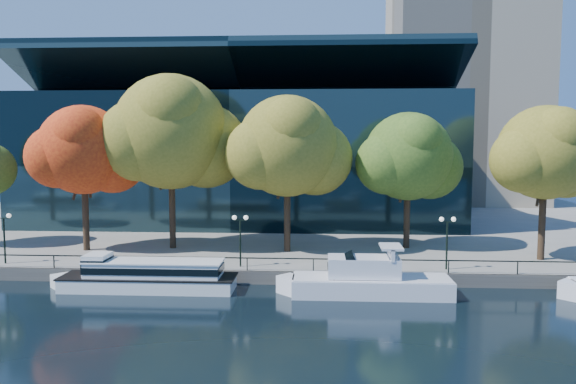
# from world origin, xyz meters

# --- Properties ---
(ground) EXTENTS (160.00, 160.00, 0.00)m
(ground) POSITION_xyz_m (0.00, 0.00, 0.00)
(ground) COLOR black
(ground) RESTS_ON ground
(promenade) EXTENTS (90.00, 67.08, 1.00)m
(promenade) POSITION_xyz_m (0.00, 36.38, 0.50)
(promenade) COLOR slate
(promenade) RESTS_ON ground
(railing) EXTENTS (88.20, 0.08, 0.99)m
(railing) POSITION_xyz_m (0.00, 3.25, 1.94)
(railing) COLOR black
(railing) RESTS_ON promenade
(convention_building) EXTENTS (50.00, 24.57, 21.43)m
(convention_building) POSITION_xyz_m (-4.00, 31.79, 8.51)
(convention_building) COLOR black
(convention_building) RESTS_ON ground
(office_tower) EXTENTS (22.50, 22.50, 65.90)m
(office_tower) POSITION_xyz_m (28.00, 55.00, 33.02)
(office_tower) COLOR tan
(office_tower) RESTS_ON ground
(tour_boat) EXTENTS (13.79, 3.08, 2.62)m
(tour_boat) POSITION_xyz_m (-7.21, 0.98, 1.11)
(tour_boat) COLOR white
(tour_boat) RESTS_ON ground
(cruiser_near) EXTENTS (12.21, 3.14, 3.54)m
(cruiser_near) POSITION_xyz_m (8.60, 0.51, 1.10)
(cruiser_near) COLOR white
(cruiser_near) RESTS_ON ground
(tree_1) EXTENTS (9.82, 8.06, 12.89)m
(tree_1) POSITION_xyz_m (-15.22, 10.16, 9.78)
(tree_1) COLOR black
(tree_1) RESTS_ON promenade
(tree_2) EXTENTS (12.93, 10.60, 15.71)m
(tree_2) POSITION_xyz_m (-7.73, 11.63, 11.32)
(tree_2) COLOR black
(tree_2) RESTS_ON promenade
(tree_3) EXTENTS (11.06, 9.07, 13.72)m
(tree_3) POSITION_xyz_m (2.77, 10.65, 10.10)
(tree_3) COLOR black
(tree_3) RESTS_ON promenade
(tree_4) EXTENTS (9.94, 8.15, 12.32)m
(tree_4) POSITION_xyz_m (13.52, 12.90, 9.17)
(tree_4) COLOR black
(tree_4) RESTS_ON promenade
(tree_5) EXTENTS (9.56, 7.84, 12.63)m
(tree_5) POSITION_xyz_m (23.82, 8.48, 9.64)
(tree_5) COLOR black
(tree_5) RESTS_ON promenade
(lamp_0) EXTENTS (1.26, 0.36, 4.03)m
(lamp_0) POSITION_xyz_m (-19.60, 4.50, 3.98)
(lamp_0) COLOR black
(lamp_0) RESTS_ON promenade
(lamp_1) EXTENTS (1.26, 0.36, 4.03)m
(lamp_1) POSITION_xyz_m (-0.69, 4.50, 3.98)
(lamp_1) COLOR black
(lamp_1) RESTS_ON promenade
(lamp_2) EXTENTS (1.26, 0.36, 4.03)m
(lamp_2) POSITION_xyz_m (15.11, 4.50, 3.98)
(lamp_2) COLOR black
(lamp_2) RESTS_ON promenade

